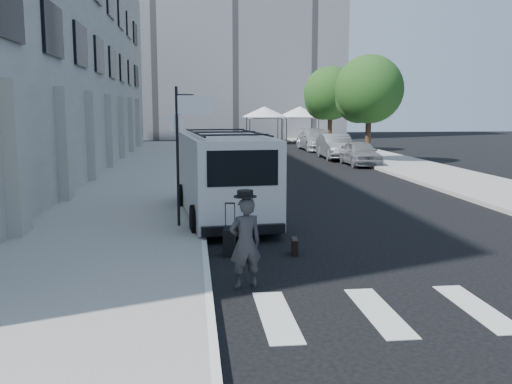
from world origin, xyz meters
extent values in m
plane|color=black|center=(0.00, 0.00, 0.00)|extent=(120.00, 120.00, 0.00)
cube|color=gray|center=(-4.25, 16.00, 0.07)|extent=(4.50, 48.00, 0.15)
cube|color=gray|center=(9.00, 20.00, 0.07)|extent=(4.00, 56.00, 0.15)
cube|color=slate|center=(2.00, 50.00, 12.50)|extent=(22.00, 12.00, 25.00)
cylinder|color=black|center=(-2.60, 3.20, 1.90)|extent=(0.07, 0.07, 3.50)
cube|color=white|center=(-2.60, 3.22, 2.75)|extent=(0.30, 0.03, 0.42)
cube|color=white|center=(-2.15, 3.20, 3.20)|extent=(0.85, 0.06, 0.45)
cylinder|color=black|center=(7.60, 20.00, 1.40)|extent=(0.32, 0.32, 2.80)
sphere|color=#173F14|center=(7.60, 20.00, 4.13)|extent=(3.80, 3.80, 3.80)
sphere|color=#173F14|center=(7.20, 20.60, 3.56)|extent=(2.66, 2.66, 2.66)
cylinder|color=black|center=(7.60, 29.00, 1.40)|extent=(0.32, 0.32, 2.80)
sphere|color=#173F14|center=(7.60, 29.00, 4.13)|extent=(3.80, 3.80, 3.80)
sphere|color=#173F14|center=(7.20, 29.60, 3.56)|extent=(2.66, 2.66, 2.66)
cylinder|color=black|center=(2.60, 36.60, 1.10)|extent=(0.06, 0.06, 2.20)
cylinder|color=black|center=(5.40, 36.60, 1.10)|extent=(0.06, 0.06, 2.20)
cylinder|color=black|center=(2.60, 39.40, 1.10)|extent=(0.06, 0.06, 2.20)
cylinder|color=black|center=(5.40, 39.40, 1.10)|extent=(0.06, 0.06, 2.20)
cube|color=white|center=(4.00, 38.00, 2.25)|extent=(3.00, 3.00, 0.12)
cone|color=white|center=(4.00, 38.00, 2.75)|extent=(4.00, 4.00, 0.90)
cylinder|color=black|center=(5.80, 37.10, 1.10)|extent=(0.06, 0.06, 2.20)
cylinder|color=black|center=(8.60, 37.10, 1.10)|extent=(0.06, 0.06, 2.20)
cylinder|color=black|center=(5.80, 39.90, 1.10)|extent=(0.06, 0.06, 2.20)
cylinder|color=black|center=(8.60, 39.90, 1.10)|extent=(0.06, 0.06, 2.20)
cube|color=white|center=(7.20, 38.50, 2.25)|extent=(3.00, 3.00, 0.12)
cone|color=white|center=(7.20, 38.50, 2.75)|extent=(4.00, 4.00, 0.90)
imported|color=#313133|center=(-1.34, -1.56, 0.81)|extent=(0.67, 0.53, 1.61)
cube|color=black|center=(-0.07, 0.61, 0.17)|extent=(0.17, 0.45, 0.34)
cube|color=black|center=(-1.47, 0.68, 0.29)|extent=(0.31, 0.43, 0.58)
cylinder|color=black|center=(-1.54, 0.87, 0.83)|extent=(0.02, 0.02, 0.55)
cylinder|color=black|center=(-1.34, 0.84, 0.83)|extent=(0.02, 0.02, 0.55)
cube|color=black|center=(-1.44, 0.85, 1.10)|extent=(0.22, 0.06, 0.03)
cube|color=silver|center=(-1.35, 4.50, 1.29)|extent=(2.59, 5.76, 2.17)
cube|color=silver|center=(-1.64, 7.54, 0.78)|extent=(2.05, 1.11, 1.14)
cube|color=black|center=(-1.09, 1.74, 1.76)|extent=(1.66, 0.24, 0.83)
cylinder|color=black|center=(-2.52, 6.36, 0.39)|extent=(0.36, 0.81, 0.79)
cylinder|color=black|center=(-0.56, 6.55, 0.39)|extent=(0.36, 0.81, 0.79)
cylinder|color=black|center=(-2.16, 2.55, 0.39)|extent=(0.36, 0.81, 0.79)
cylinder|color=black|center=(-0.20, 2.74, 0.39)|extent=(0.36, 0.81, 0.79)
imported|color=gray|center=(6.80, 18.79, 0.68)|extent=(1.63, 4.00, 1.36)
imported|color=#5B5E63|center=(6.46, 22.72, 0.76)|extent=(1.73, 4.67, 1.53)
imported|color=#A9ADB2|center=(6.80, 29.85, 0.78)|extent=(2.32, 5.43, 1.56)
camera|label=1|loc=(-2.23, -11.20, 3.14)|focal=40.00mm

